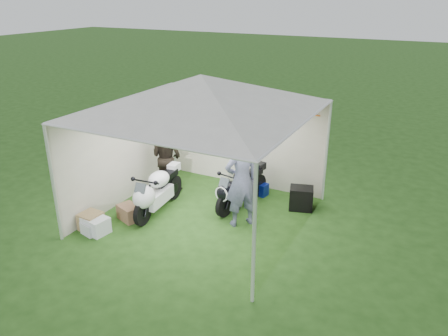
{
  "coord_description": "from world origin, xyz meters",
  "views": [
    {
      "loc": [
        4.1,
        -7.06,
        4.43
      ],
      "look_at": [
        0.31,
        0.35,
        1.05
      ],
      "focal_mm": 35.0,
      "sensor_mm": 36.0,
      "label": 1
    }
  ],
  "objects": [
    {
      "name": "crate_1",
      "position": [
        -1.75,
        -1.45,
        0.18
      ],
      "size": [
        0.42,
        0.42,
        0.35
      ],
      "primitive_type": "cube",
      "rotation": [
        0.0,
        0.0,
        -0.06
      ],
      "color": "olive",
      "rests_on": "ground"
    },
    {
      "name": "paddock_stand",
      "position": [
        0.61,
        1.57,
        0.14
      ],
      "size": [
        0.42,
        0.31,
        0.29
      ],
      "primitive_type": "cube",
      "rotation": [
        0.0,
        0.0,
        -0.18
      ],
      "color": "#1127C5",
      "rests_on": "ground"
    },
    {
      "name": "equipment_box",
      "position": [
        1.7,
        1.32,
        0.25
      ],
      "size": [
        0.59,
        0.52,
        0.5
      ],
      "primitive_type": "cube",
      "rotation": [
        0.0,
        0.0,
        0.29
      ],
      "color": "black",
      "rests_on": "ground"
    },
    {
      "name": "person_dark_jacket",
      "position": [
        -1.49,
        0.9,
        0.81
      ],
      "size": [
        0.84,
        0.68,
        1.63
      ],
      "primitive_type": "imported",
      "rotation": [
        0.0,
        0.0,
        3.06
      ],
      "color": "black",
      "rests_on": "ground"
    },
    {
      "name": "canopy_tent",
      "position": [
        -0.0,
        0.03,
        2.58
      ],
      "size": [
        5.66,
        5.66,
        3.0
      ],
      "color": "silver",
      "rests_on": "ground"
    },
    {
      "name": "motorcycle_white",
      "position": [
        -0.99,
        -0.27,
        0.51
      ],
      "size": [
        0.52,
        1.87,
        0.92
      ],
      "rotation": [
        0.0,
        0.0,
        0.09
      ],
      "color": "black",
      "rests_on": "ground"
    },
    {
      "name": "motorcycle_black",
      "position": [
        0.47,
        0.77,
        0.49
      ],
      "size": [
        0.59,
        1.78,
        0.88
      ],
      "rotation": [
        0.0,
        0.0,
        -0.18
      ],
      "color": "black",
      "rests_on": "ground"
    },
    {
      "name": "ground",
      "position": [
        0.0,
        0.0,
        0.0
      ],
      "size": [
        80.0,
        80.0,
        0.0
      ],
      "primitive_type": "plane",
      "color": "#1F4313",
      "rests_on": "ground"
    },
    {
      "name": "person_blue_jacket",
      "position": [
        0.83,
        0.11,
        0.97
      ],
      "size": [
        0.81,
        0.84,
        1.93
      ],
      "primitive_type": "imported",
      "rotation": [
        0.0,
        0.0,
        -2.29
      ],
      "color": "slate",
      "rests_on": "ground"
    },
    {
      "name": "crate_3",
      "position": [
        -1.33,
        -0.78,
        0.16
      ],
      "size": [
        0.56,
        0.48,
        0.31
      ],
      "primitive_type": "cube",
      "rotation": [
        0.0,
        0.0,
        -0.35
      ],
      "color": "brown",
      "rests_on": "ground"
    },
    {
      "name": "crate_0",
      "position": [
        -1.58,
        -1.5,
        0.16
      ],
      "size": [
        0.54,
        0.45,
        0.32
      ],
      "primitive_type": "cube",
      "rotation": [
        0.0,
        0.0,
        -0.16
      ],
      "color": "silver",
      "rests_on": "ground"
    },
    {
      "name": "crate_2",
      "position": [
        -1.64,
        -1.59,
        0.12
      ],
      "size": [
        0.39,
        0.35,
        0.24
      ],
      "primitive_type": "cube",
      "rotation": [
        0.0,
        0.0,
        -0.24
      ],
      "color": "#B7BBC1",
      "rests_on": "ground"
    }
  ]
}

